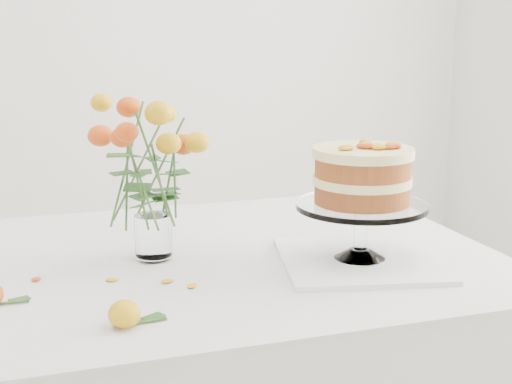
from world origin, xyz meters
TOP-DOWN VIEW (x-y plane):
  - table at (0.00, 0.00)m, footprint 1.43×0.93m
  - napkin at (0.39, -0.15)m, footprint 0.38×0.38m
  - cake_stand at (0.39, -0.15)m, footprint 0.27×0.27m
  - rose_vase at (-0.02, 0.01)m, footprint 0.31×0.31m
  - loose_rose_near at (-0.13, -0.33)m, footprint 0.10×0.05m
  - stray_petal_a at (-0.12, -0.10)m, footprint 0.03×0.02m
  - stray_petal_b at (-0.02, -0.14)m, footprint 0.03×0.02m
  - stray_petal_c at (0.02, -0.18)m, footprint 0.03×0.02m
  - stray_petal_d at (-0.26, -0.05)m, footprint 0.03×0.02m

SIDE VIEW (x-z plane):
  - table at x=0.00m, z-range 0.30..1.05m
  - stray_petal_a at x=-0.12m, z-range 0.76..0.76m
  - stray_petal_b at x=-0.02m, z-range 0.76..0.76m
  - stray_petal_c at x=0.02m, z-range 0.76..0.76m
  - stray_petal_d at x=-0.26m, z-range 0.76..0.76m
  - napkin at x=0.39m, z-range 0.76..0.77m
  - loose_rose_near at x=-0.13m, z-range 0.76..0.80m
  - cake_stand at x=0.39m, z-range 0.81..1.05m
  - rose_vase at x=-0.02m, z-range 0.79..1.18m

